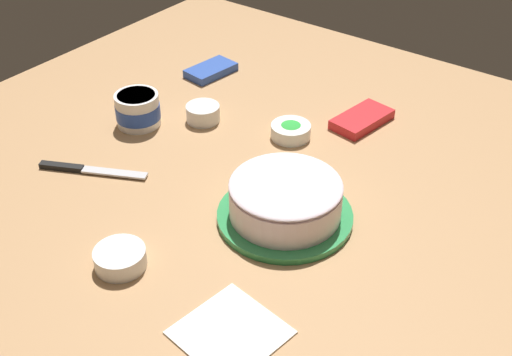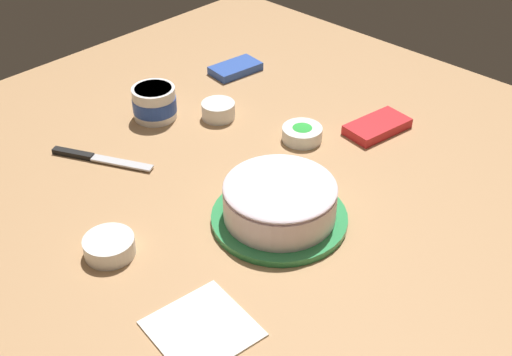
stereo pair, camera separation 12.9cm
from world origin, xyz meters
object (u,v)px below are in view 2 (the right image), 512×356
(spreading_knife, at_px, (93,157))
(sprinkle_bowl_blue, at_px, (109,246))
(sprinkle_bowl_green, at_px, (302,133))
(paper_napkin, at_px, (202,328))
(candy_box_upper, at_px, (377,127))
(frosting_tub, at_px, (154,102))
(candy_box_lower, at_px, (235,68))
(sprinkle_bowl_rainbow, at_px, (218,110))
(frosted_cake, at_px, (280,203))

(spreading_knife, xyz_separation_m, sprinkle_bowl_blue, (0.15, 0.27, 0.01))
(spreading_knife, xyz_separation_m, sprinkle_bowl_green, (-0.37, 0.27, 0.01))
(paper_napkin, bearing_deg, candy_box_upper, -167.93)
(sprinkle_bowl_blue, relative_size, paper_napkin, 0.61)
(candy_box_upper, relative_size, paper_napkin, 1.01)
(frosting_tub, distance_m, candy_box_lower, 0.30)
(spreading_knife, bearing_deg, candy_box_lower, -171.86)
(frosting_tub, xyz_separation_m, spreading_knife, (0.21, 0.04, -0.03))
(sprinkle_bowl_rainbow, bearing_deg, spreading_knife, -12.18)
(frosted_cake, bearing_deg, frosting_tub, -100.04)
(frosted_cake, height_order, sprinkle_bowl_green, frosted_cake)
(frosted_cake, bearing_deg, sprinkle_bowl_green, -148.02)
(candy_box_upper, xyz_separation_m, paper_napkin, (0.68, 0.15, -0.01))
(sprinkle_bowl_rainbow, bearing_deg, frosting_tub, -47.34)
(frosted_cake, distance_m, candy_box_lower, 0.63)
(sprinkle_bowl_rainbow, height_order, sprinkle_bowl_green, sprinkle_bowl_rainbow)
(sprinkle_bowl_blue, bearing_deg, candy_box_upper, 171.30)
(frosted_cake, xyz_separation_m, sprinkle_bowl_blue, (0.28, -0.16, -0.03))
(spreading_knife, xyz_separation_m, candy_box_lower, (-0.51, -0.07, 0.00))
(frosted_cake, height_order, paper_napkin, frosted_cake)
(frosted_cake, distance_m, paper_napkin, 0.30)
(sprinkle_bowl_rainbow, xyz_separation_m, sprinkle_bowl_green, (-0.06, 0.21, -0.00))
(frosting_tub, bearing_deg, paper_napkin, 56.98)
(sprinkle_bowl_blue, relative_size, candy_box_upper, 0.61)
(frosted_cake, distance_m, sprinkle_bowl_rainbow, 0.41)
(sprinkle_bowl_rainbow, bearing_deg, candy_box_lower, -144.54)
(frosted_cake, bearing_deg, sprinkle_bowl_rainbow, -117.10)
(sprinkle_bowl_rainbow, distance_m, candy_box_lower, 0.24)
(candy_box_lower, bearing_deg, frosted_cake, 60.29)
(candy_box_upper, distance_m, paper_napkin, 0.70)
(frosted_cake, relative_size, frosting_tub, 2.51)
(frosted_cake, xyz_separation_m, candy_box_lower, (-0.38, -0.50, -0.03))
(frosted_cake, relative_size, sprinkle_bowl_green, 2.87)
(frosted_cake, relative_size, sprinkle_bowl_blue, 2.84)
(sprinkle_bowl_blue, xyz_separation_m, sprinkle_bowl_green, (-0.53, 0.00, -0.00))
(spreading_knife, bearing_deg, sprinkle_bowl_rainbow, 167.82)
(spreading_knife, distance_m, paper_napkin, 0.55)
(sprinkle_bowl_green, relative_size, candy_box_upper, 0.60)
(sprinkle_bowl_blue, xyz_separation_m, candy_box_lower, (-0.66, -0.35, -0.01))
(candy_box_upper, bearing_deg, frosted_cake, 16.72)
(spreading_knife, height_order, sprinkle_bowl_green, sprinkle_bowl_green)
(sprinkle_bowl_blue, bearing_deg, frosting_tub, -138.87)
(candy_box_lower, relative_size, paper_napkin, 0.88)
(sprinkle_bowl_blue, xyz_separation_m, sprinkle_bowl_rainbow, (-0.46, -0.21, 0.00))
(sprinkle_bowl_blue, distance_m, candy_box_lower, 0.75)
(sprinkle_bowl_rainbow, relative_size, paper_napkin, 0.53)
(frosting_tub, distance_m, spreading_knife, 0.22)
(spreading_knife, relative_size, candy_box_lower, 1.66)
(frosting_tub, distance_m, candy_box_upper, 0.52)
(spreading_knife, height_order, paper_napkin, spreading_knife)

